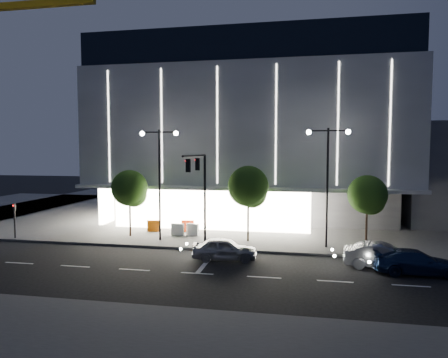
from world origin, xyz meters
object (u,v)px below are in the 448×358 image
barrier_a (153,226)px  tree_right (368,197)px  street_lamp_west (159,168)px  car_third (416,262)px  tree_left (130,190)px  street_lamp_east (328,169)px  barrier_b (193,230)px  tree_mid (249,189)px  car_lead (225,249)px  barrier_d (178,229)px  car_second (383,256)px  barrier_c (188,226)px  ped_signal_far (14,217)px  traffic_mast (200,183)px

barrier_a → tree_right: bearing=-15.7°
street_lamp_west → car_third: bearing=-16.2°
tree_left → street_lamp_east: bearing=-3.7°
barrier_b → tree_mid: bearing=2.0°
car_lead → barrier_d: (-5.21, 6.22, -0.09)m
street_lamp_west → tree_left: street_lamp_west is taller
barrier_a → barrier_b: 3.96m
barrier_d → car_second: bearing=-18.1°
street_lamp_west → barrier_c: size_ratio=8.18×
car_second → barrier_a: bearing=74.3°
barrier_a → tree_left: bearing=-129.5°
barrier_b → barrier_c: bearing=135.0°
street_lamp_east → barrier_a: 15.97m
tree_left → barrier_d: (3.84, 0.93, -3.38)m
ped_signal_far → barrier_b: ped_signal_far is taller
traffic_mast → tree_left: bearing=152.2°
street_lamp_west → tree_right: street_lamp_west is taller
car_lead → barrier_c: 9.23m
tree_left → barrier_c: 6.02m
car_lead → barrier_d: 8.11m
street_lamp_west → barrier_b: street_lamp_west is taller
barrier_d → street_lamp_east: bearing=-4.7°
barrier_c → tree_left: bearing=-155.5°
street_lamp_west → car_third: size_ratio=1.82×
street_lamp_west → car_lead: 9.07m
barrier_a → barrier_d: bearing=-33.2°
street_lamp_west → street_lamp_east: (13.00, 0.00, 0.00)m
tree_left → tree_right: size_ratio=1.04×
traffic_mast → street_lamp_west: bearing=146.4°
street_lamp_west → street_lamp_east: size_ratio=1.00×
street_lamp_east → tree_left: 16.12m
traffic_mast → street_lamp_east: 9.43m
street_lamp_east → barrier_d: size_ratio=8.18×
street_lamp_east → tree_right: street_lamp_east is taller
tree_left → street_lamp_west: bearing=-18.9°
tree_mid → car_third: tree_mid is taller
street_lamp_east → barrier_c: (-11.72, 3.61, -5.31)m
tree_mid → traffic_mast: bearing=-129.4°
tree_mid → barrier_b: tree_mid is taller
traffic_mast → barrier_a: bearing=134.8°
street_lamp_west → street_lamp_east: 13.00m
tree_mid → barrier_d: tree_mid is taller
car_second → car_third: bearing=-108.8°
barrier_d → car_third: bearing=-18.4°
tree_left → ped_signal_far: bearing=-164.4°
car_second → car_third: car_second is taller
car_third → barrier_b: (-15.72, 7.37, -0.07)m
traffic_mast → tree_left: (-6.97, 3.68, -0.99)m
barrier_a → car_lead: bearing=-52.4°
car_second → barrier_a: 19.41m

